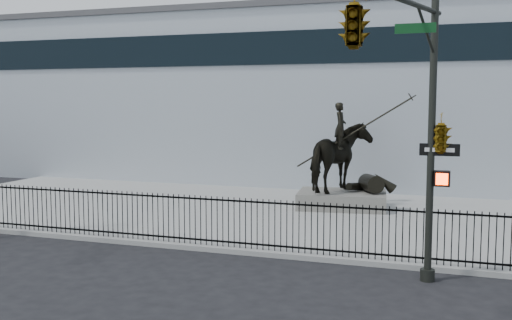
% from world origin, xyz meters
% --- Properties ---
extents(ground, '(120.00, 120.00, 0.00)m').
position_xyz_m(ground, '(0.00, 0.00, 0.00)').
color(ground, black).
rests_on(ground, ground).
extents(plaza, '(30.00, 12.00, 0.15)m').
position_xyz_m(plaza, '(0.00, 7.00, 0.07)').
color(plaza, '#9B9B98').
rests_on(plaza, ground).
extents(building, '(44.00, 14.00, 9.00)m').
position_xyz_m(building, '(0.00, 20.00, 4.50)').
color(building, silver).
rests_on(building, ground).
extents(picket_fence, '(22.10, 0.10, 1.50)m').
position_xyz_m(picket_fence, '(0.00, 1.25, 0.90)').
color(picket_fence, black).
rests_on(picket_fence, plaza).
extents(statue_plinth, '(3.77, 2.83, 0.65)m').
position_xyz_m(statue_plinth, '(3.19, 8.79, 0.48)').
color(statue_plinth, '#5F5D57').
rests_on(statue_plinth, plaza).
extents(equestrian_statue, '(4.44, 3.04, 3.79)m').
position_xyz_m(equestrian_statue, '(3.26, 8.80, 2.17)').
color(equestrian_statue, black).
rests_on(equestrian_statue, statue_plinth).
extents(traffic_signal_right, '(2.17, 6.86, 7.00)m').
position_xyz_m(traffic_signal_right, '(6.47, -2.00, 4.85)').
color(traffic_signal_right, black).
rests_on(traffic_signal_right, ground).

